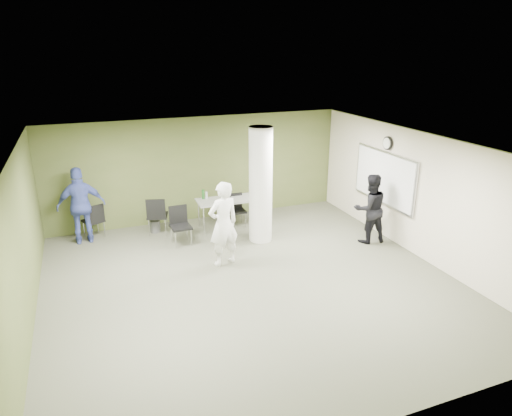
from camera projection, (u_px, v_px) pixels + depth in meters
name	position (u px, v px, depth m)	size (l,w,h in m)	color
floor	(251.00, 283.00, 9.22)	(8.00, 8.00, 0.00)	#4C4D3D
ceiling	(251.00, 147.00, 8.28)	(8.00, 8.00, 0.00)	white
wall_back	(199.00, 169.00, 12.26)	(8.00, 0.02, 2.80)	#4B5A2A
wall_left	(20.00, 251.00, 7.39)	(0.02, 8.00, 2.80)	#4B5A2A
wall_right_cream	(419.00, 195.00, 10.11)	(0.02, 8.00, 2.80)	beige
column	(261.00, 185.00, 10.85)	(0.56, 0.56, 2.80)	silver
whiteboard	(384.00, 178.00, 11.11)	(0.05, 2.30, 1.30)	silver
wall_clock	(387.00, 143.00, 10.82)	(0.06, 0.32, 0.32)	black
folding_table	(228.00, 201.00, 11.85)	(1.65, 0.76, 1.03)	gray
wastebasket	(155.00, 226.00, 11.73)	(0.27, 0.27, 0.31)	#4C4C4C
chair_back_left	(94.00, 218.00, 11.23)	(0.58, 0.58, 0.89)	black
chair_back_right	(157.00, 213.00, 11.41)	(0.61, 0.61, 0.98)	black
chair_table_left	(180.00, 222.00, 10.92)	(0.48, 0.48, 0.93)	black
chair_table_right	(236.00, 207.00, 12.08)	(0.44, 0.44, 0.85)	black
woman_white	(223.00, 224.00, 9.73)	(0.69, 0.45, 1.88)	white
man_black	(370.00, 209.00, 10.91)	(0.83, 0.65, 1.71)	black
man_blue	(81.00, 206.00, 10.85)	(1.10, 0.46, 1.88)	#4453AA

